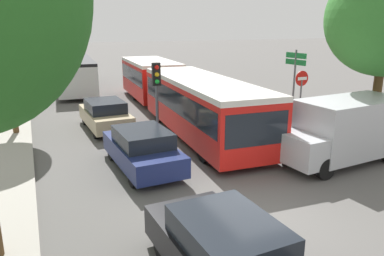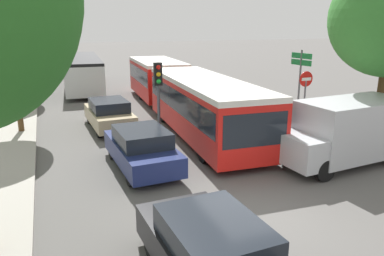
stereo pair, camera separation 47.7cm
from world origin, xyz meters
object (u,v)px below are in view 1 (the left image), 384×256
Objects in this scene: articulated_bus at (176,90)px; no_entry_sign at (301,91)px; queued_car_black at (226,253)px; queued_car_navy at (142,149)px; tree_left_mid at (1,35)px; queued_car_tan at (105,115)px; traffic_light at (157,85)px; city_bus_rear at (74,71)px; white_van at (346,129)px; direction_sign_post at (295,70)px; tree_left_distant at (13,38)px; tree_left_far at (3,34)px.

articulated_bus is 6.46m from no_entry_sign.
queued_car_navy is (0.27, 6.49, -0.00)m from queued_car_black.
no_entry_sign is 13.32m from tree_left_mid.
traffic_light is at bearing -157.53° from queued_car_tan.
articulated_bus is 1.52× the size of city_bus_rear.
white_van is (7.12, -7.84, 0.52)m from queued_car_tan.
direction_sign_post is (1.36, 2.22, 0.68)m from no_entry_sign.
direction_sign_post is at bearing 107.95° from traffic_light.
city_bus_rear is 2.72× the size of queued_car_black.
tree_left_mid is (-7.98, -0.40, 2.93)m from articulated_bus.
tree_left_mid reaches higher than city_bus_rear.
tree_left_mid is at bearing -15.34° from direction_sign_post.
queued_car_tan is 0.73× the size of tree_left_distant.
tree_left_distant is (0.28, 9.90, -0.51)m from tree_left_far.
tree_left_far is (-11.45, 17.32, 3.00)m from white_van.
tree_left_mid is at bearing 80.06° from queued_car_tan.
articulated_bus is at bearing -66.52° from tree_left_distant.
queued_car_black is 31.88m from tree_left_distant.
traffic_light is (-5.60, 4.56, 1.26)m from white_van.
direction_sign_post reaches higher than traffic_light.
tree_left_distant reaches higher than direction_sign_post.
city_bus_rear is 3.38× the size of traffic_light.
direction_sign_post is at bearing -101.83° from queued_car_tan.
white_van is 20.98m from tree_left_far.
city_bus_rear is 2.74× the size of queued_car_navy.
white_van is at bearing -36.93° from tree_left_mid.
tree_left_distant is (-12.35, 23.21, 1.85)m from no_entry_sign.
tree_left_distant is at bearing -159.84° from traffic_light.
articulated_bus is at bearing 156.27° from traffic_light.
queued_car_tan is 0.81× the size of white_van.
traffic_light is 1.21× the size of no_entry_sign.
no_entry_sign is (8.25, -16.37, 0.46)m from city_bus_rear.
tree_left_far is at bearing -136.48° from no_entry_sign.
white_van is at bearing -16.42° from no_entry_sign.
traffic_light is (-2.45, -4.22, 1.01)m from articulated_bus.
no_entry_sign is at bearing -79.94° from queued_car_navy.
tree_left_distant reaches higher than queued_car_tan.
direction_sign_post is (2.54, 6.23, 1.31)m from white_van.
city_bus_rear is 18.34m from no_entry_sign.
direction_sign_post is at bearing -45.25° from queued_car_black.
tree_left_far is 9.92m from tree_left_distant.
direction_sign_post is at bearing -141.91° from city_bus_rear.
no_entry_sign is at bearing -19.49° from tree_left_mid.
queued_car_navy is at bearing 179.55° from queued_car_tan.
direction_sign_post is at bearing -116.84° from white_van.
white_van is 1.51× the size of traffic_light.
tree_left_distant is at bearing 34.86° from city_bus_rear.
tree_left_distant is at bearing -151.98° from no_entry_sign.
tree_left_mid reaches higher than queued_car_tan.
traffic_light is 0.50× the size of tree_left_far.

